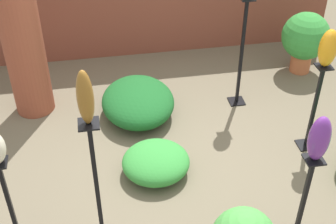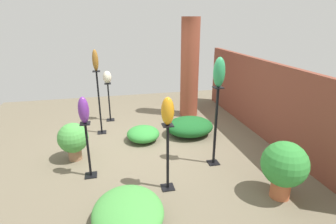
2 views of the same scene
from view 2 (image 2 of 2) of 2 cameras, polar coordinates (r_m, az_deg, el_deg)
name	(u,v)px [view 2 (image 2 of 2)]	position (r m, az deg, el deg)	size (l,w,h in m)	color
ground_plane	(147,146)	(5.56, -4.63, -7.37)	(8.00, 8.00, 0.00)	#6B604C
brick_wall_back	(264,100)	(6.15, 20.20, 2.56)	(5.60, 0.12, 1.68)	brown
brick_pillar	(190,69)	(6.98, 4.74, 9.41)	(0.48, 0.48, 2.57)	brown
pedestal_amber	(168,160)	(4.04, -0.07, -10.50)	(0.20, 0.20, 1.08)	black
pedestal_ivory	(109,104)	(6.91, -12.66, 1.74)	(0.20, 0.20, 0.99)	black
pedestal_bronze	(99,105)	(6.11, -14.69, 1.42)	(0.20, 0.20, 1.46)	black
pedestal_jade	(215,130)	(4.71, 10.27, -3.84)	(0.20, 0.20, 1.45)	black
pedestal_violet	(88,153)	(4.56, -16.92, -8.49)	(0.20, 0.20, 0.97)	black
art_vase_amber	(168,111)	(3.71, -0.08, 0.20)	(0.19, 0.19, 0.42)	orange
art_vase_ivory	(107,77)	(6.73, -13.11, 7.40)	(0.20, 0.21, 0.31)	beige
art_vase_bronze	(95,60)	(5.89, -15.55, 10.81)	(0.12, 0.13, 0.46)	brown
art_vase_jade	(219,72)	(4.40, 11.08, 8.50)	(0.20, 0.20, 0.50)	#2D9356
art_vase_violet	(84,110)	(4.27, -17.91, 0.40)	(0.18, 0.17, 0.43)	#6B2D8C
potted_plant_mid_left	(73,139)	(5.18, -19.94, -5.51)	(0.56, 0.56, 0.72)	#936B4C
potted_plant_front_right	(284,166)	(4.19, 23.97, -10.65)	(0.66, 0.66, 0.89)	#B25B38
foliage_bed_east	(143,134)	(5.75, -5.43, -4.77)	(0.73, 0.71, 0.30)	#338C38
foliage_bed_west	(128,212)	(3.65, -8.69, -20.72)	(1.08, 0.93, 0.35)	#479942
foliage_bed_center	(190,126)	(6.00, 4.73, -3.16)	(0.90, 1.08, 0.40)	#195923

